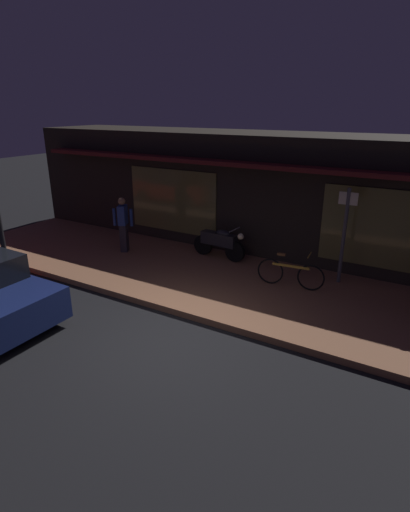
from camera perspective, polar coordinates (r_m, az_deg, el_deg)
name	(u,v)px	position (r m, az deg, el deg)	size (l,w,h in m)	color
ground_plane	(163,342)	(8.26, -5.88, -11.78)	(60.00, 60.00, 0.00)	black
sidewalk_slab	(232,284)	(10.49, 3.84, -3.95)	(18.00, 4.00, 0.15)	brown
storefront_building	(284,194)	(12.95, 10.92, 8.47)	(18.00, 3.30, 3.60)	black
motorcycle	(220,242)	(11.88, 2.07, 1.98)	(1.70, 0.55, 0.97)	black
bicycle_parked	(290,273)	(10.22, 11.79, -2.38)	(1.65, 0.42, 0.91)	black
person_photographer	(123,223)	(12.59, -11.34, 4.47)	(0.59, 0.44, 1.67)	#28232D
sign_post	(344,230)	(10.52, 18.88, 3.39)	(0.44, 0.09, 2.40)	#47474C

